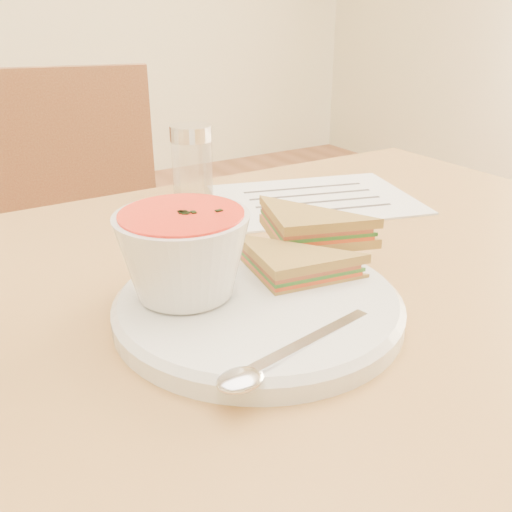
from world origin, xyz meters
TOP-DOWN VIEW (x-y plane):
  - chair_far at (-0.10, 0.62)m, footprint 0.49×0.49m
  - plate at (-0.09, -0.07)m, footprint 0.33×0.33m
  - soup_bowl at (-0.14, -0.04)m, footprint 0.13×0.13m
  - sandwich_half_a at (-0.08, -0.08)m, footprint 0.12×0.12m
  - sandwich_half_b at (-0.03, -0.03)m, footprint 0.14×0.14m
  - spoon at (-0.11, -0.16)m, footprint 0.19×0.07m
  - paper_menu at (0.16, 0.17)m, footprint 0.33×0.28m
  - condiment_shaker at (0.01, 0.27)m, footprint 0.07×0.07m

SIDE VIEW (x-z plane):
  - chair_far at x=-0.10m, z-range 0.00..0.90m
  - paper_menu at x=0.16m, z-range 0.75..0.75m
  - plate at x=-0.09m, z-range 0.75..0.77m
  - spoon at x=-0.11m, z-range 0.77..0.78m
  - sandwich_half_a at x=-0.08m, z-range 0.77..0.80m
  - sandwich_half_b at x=-0.03m, z-range 0.78..0.81m
  - condiment_shaker at x=0.01m, z-range 0.75..0.86m
  - soup_bowl at x=-0.14m, z-range 0.77..0.85m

